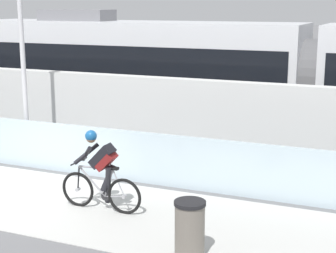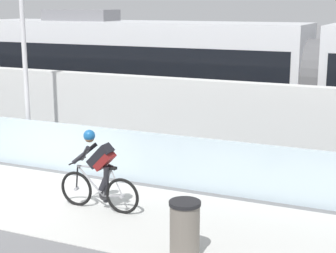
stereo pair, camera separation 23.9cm
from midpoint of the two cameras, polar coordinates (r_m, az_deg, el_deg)
ground_plane at (r=12.10m, az=-15.88°, el=-7.05°), size 200.00×200.00×0.00m
bike_path_deck at (r=12.10m, az=-15.88°, el=-7.02°), size 32.00×3.20×0.01m
glass_parapet at (r=13.34m, az=-11.08°, el=-2.27°), size 32.00×0.05×1.19m
concrete_barrier_wall at (r=14.71m, az=-7.25°, el=1.24°), size 32.00×0.36×2.18m
tram_rail_near at (r=17.08m, az=-2.96°, el=-0.80°), size 32.00×0.08×0.01m
tram_rail_far at (r=18.34m, az=-0.99°, el=0.16°), size 32.00×0.08×0.01m
tram at (r=15.94m, az=14.44°, el=4.75°), size 22.56×2.54×3.81m
cyclist_on_bike at (r=10.74m, az=-7.72°, el=-4.78°), size 1.77×0.58×1.61m
lamp_post_antenna at (r=13.97m, az=-15.58°, el=9.39°), size 0.28×0.28×5.20m
trash_bin at (r=8.81m, az=1.50°, el=-10.74°), size 0.51×0.51×0.96m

